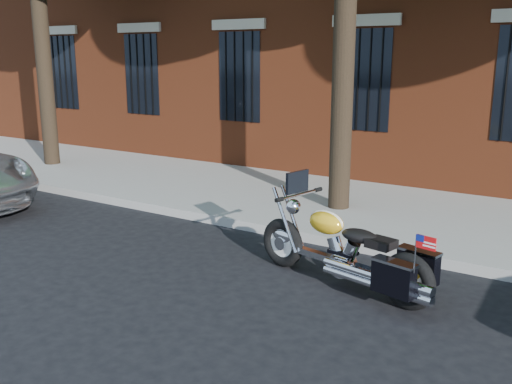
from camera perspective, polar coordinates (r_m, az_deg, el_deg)
The scene contains 4 objects.
ground at distance 7.79m, azimuth -4.16°, elevation -6.76°, with size 120.00×120.00×0.00m, color black.
curb at distance 8.85m, azimuth 1.17°, elevation -3.69°, with size 40.00×0.16×0.15m, color gray.
sidewalk at distance 10.44m, azimuth 6.55°, elevation -1.08°, with size 40.00×3.60×0.15m, color gray.
motorcycle at distance 6.77m, azimuth 9.24°, elevation -6.14°, with size 2.48×1.09×1.30m.
Camera 1 is at (4.39, -5.84, 2.71)m, focal length 40.00 mm.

